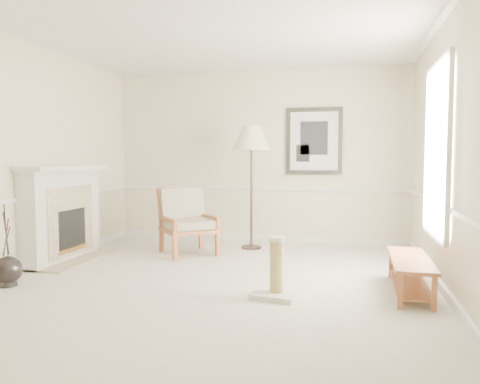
{
  "coord_description": "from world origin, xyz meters",
  "views": [
    {
      "loc": [
        1.49,
        -5.13,
        1.4
      ],
      "look_at": [
        0.15,
        0.7,
        0.98
      ],
      "focal_mm": 35.0,
      "sensor_mm": 36.0,
      "label": 1
    }
  ],
  "objects_px": {
    "floor_lamp": "(252,142)",
    "scratching_post": "(277,278)",
    "floor_vase": "(7,271)",
    "bench": "(410,269)",
    "armchair": "(186,218)"
  },
  "relations": [
    {
      "from": "floor_lamp",
      "to": "scratching_post",
      "type": "bearing_deg",
      "value": -72.88
    },
    {
      "from": "floor_vase",
      "to": "bench",
      "type": "relative_size",
      "value": 0.7
    },
    {
      "from": "floor_vase",
      "to": "floor_lamp",
      "type": "xyz_separation_m",
      "value": [
        2.19,
        2.76,
        1.5
      ]
    },
    {
      "from": "bench",
      "to": "scratching_post",
      "type": "xyz_separation_m",
      "value": [
        -1.34,
        -0.46,
        -0.05
      ]
    },
    {
      "from": "armchair",
      "to": "floor_lamp",
      "type": "distance_m",
      "value": 1.55
    },
    {
      "from": "floor_vase",
      "to": "floor_lamp",
      "type": "distance_m",
      "value": 3.83
    },
    {
      "from": "floor_lamp",
      "to": "scratching_post",
      "type": "relative_size",
      "value": 3.11
    },
    {
      "from": "armchair",
      "to": "scratching_post",
      "type": "xyz_separation_m",
      "value": [
        1.65,
        -1.93,
        -0.33
      ]
    },
    {
      "from": "armchair",
      "to": "bench",
      "type": "xyz_separation_m",
      "value": [
        2.99,
        -1.47,
        -0.27
      ]
    },
    {
      "from": "scratching_post",
      "to": "floor_vase",
      "type": "bearing_deg",
      "value": -174.93
    },
    {
      "from": "floor_lamp",
      "to": "scratching_post",
      "type": "xyz_separation_m",
      "value": [
        0.77,
        -2.5,
        -1.48
      ]
    },
    {
      "from": "floor_vase",
      "to": "floor_lamp",
      "type": "bearing_deg",
      "value": 51.59
    },
    {
      "from": "armchair",
      "to": "bench",
      "type": "distance_m",
      "value": 3.34
    },
    {
      "from": "floor_lamp",
      "to": "armchair",
      "type": "bearing_deg",
      "value": -147.25
    },
    {
      "from": "armchair",
      "to": "scratching_post",
      "type": "relative_size",
      "value": 1.73
    }
  ]
}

